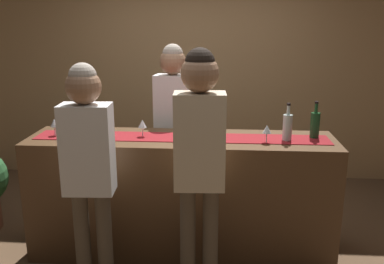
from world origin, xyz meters
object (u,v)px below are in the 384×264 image
(wine_glass_near_customer, at_px, (54,123))
(wine_glass_mid_counter, at_px, (267,130))
(bartender, at_px, (173,114))
(customer_browsing, at_px, (88,157))
(wine_glass_far_end, at_px, (142,124))
(wine_bottle_green, at_px, (315,125))
(customer_sipping, at_px, (200,148))
(wine_bottle_clear, at_px, (287,127))

(wine_glass_near_customer, relative_size, wine_glass_mid_counter, 1.00)
(bartender, xyz_separation_m, customer_browsing, (-0.45, -1.19, -0.04))
(wine_glass_near_customer, height_order, wine_glass_mid_counter, same)
(wine_glass_near_customer, relative_size, wine_glass_far_end, 1.00)
(wine_bottle_green, bearing_deg, wine_glass_mid_counter, -157.78)
(customer_browsing, bearing_deg, wine_glass_far_end, 63.84)
(bartender, height_order, customer_sipping, customer_sipping)
(wine_bottle_clear, bearing_deg, wine_glass_far_end, 178.42)
(customer_sipping, distance_m, customer_browsing, 0.76)
(customer_browsing, bearing_deg, wine_glass_near_customer, 124.93)
(wine_bottle_green, distance_m, wine_glass_near_customer, 2.12)
(bartender, xyz_separation_m, customer_sipping, (0.31, -1.17, 0.03))
(wine_bottle_clear, relative_size, customer_sipping, 0.17)
(wine_glass_far_end, bearing_deg, customer_sipping, -50.06)
(wine_glass_near_customer, bearing_deg, wine_glass_mid_counter, -2.73)
(wine_glass_far_end, bearing_deg, bartender, 71.78)
(wine_glass_mid_counter, relative_size, customer_browsing, 0.09)
(wine_bottle_green, height_order, wine_bottle_clear, same)
(bartender, bearing_deg, customer_browsing, 76.02)
(wine_bottle_clear, distance_m, bartender, 1.15)
(wine_glass_mid_counter, xyz_separation_m, customer_browsing, (-1.26, -0.51, -0.09))
(wine_bottle_clear, bearing_deg, wine_glass_near_customer, 179.73)
(wine_glass_near_customer, xyz_separation_m, wine_glass_far_end, (0.73, 0.02, 0.00))
(wine_bottle_clear, height_order, bartender, bartender)
(wine_glass_near_customer, bearing_deg, wine_bottle_green, 2.19)
(wine_bottle_green, xyz_separation_m, wine_glass_mid_counter, (-0.40, -0.16, -0.01))
(wine_bottle_clear, distance_m, customer_sipping, 0.87)
(wine_bottle_green, bearing_deg, wine_bottle_clear, -158.78)
(wine_glass_far_end, bearing_deg, wine_bottle_green, 2.39)
(wine_bottle_clear, distance_m, wine_glass_near_customer, 1.89)
(wine_glass_mid_counter, bearing_deg, wine_bottle_green, 22.22)
(wine_glass_mid_counter, bearing_deg, wine_bottle_clear, 23.58)
(wine_bottle_clear, bearing_deg, wine_glass_mid_counter, -156.42)
(wine_bottle_green, distance_m, wine_glass_far_end, 1.39)
(wine_bottle_green, height_order, bartender, bartender)
(wine_glass_near_customer, xyz_separation_m, wine_glass_mid_counter, (1.72, -0.08, 0.00))
(wine_bottle_clear, xyz_separation_m, wine_glass_far_end, (-1.16, 0.03, -0.01))
(wine_glass_far_end, bearing_deg, wine_bottle_clear, -1.58)
(wine_bottle_green, xyz_separation_m, customer_sipping, (-0.90, -0.65, -0.02))
(wine_bottle_clear, bearing_deg, bartender, 148.09)
(wine_bottle_green, bearing_deg, customer_sipping, -143.95)
(wine_bottle_green, height_order, wine_glass_near_customer, wine_bottle_green)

